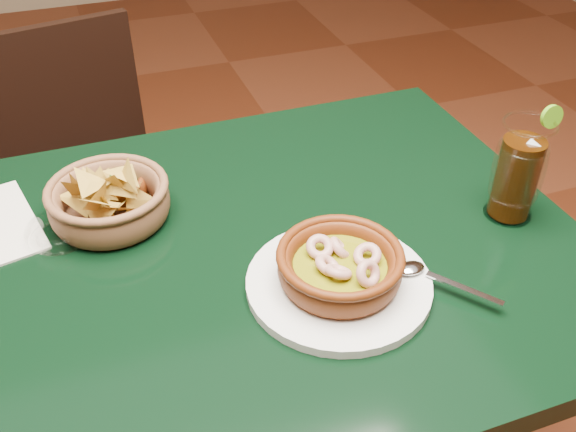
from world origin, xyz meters
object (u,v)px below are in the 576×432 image
object	(u,v)px
dining_table	(201,306)
chip_basket	(109,201)
shrimp_plate	(340,271)
cola_drink	(518,172)
dining_chair	(93,184)

from	to	relation	value
dining_table	chip_basket	size ratio (longest dim) A/B	5.32
shrimp_plate	cola_drink	xyz separation A→B (m)	(0.33, 0.07, 0.05)
shrimp_plate	cola_drink	world-z (taller)	cola_drink
dining_table	shrimp_plate	size ratio (longest dim) A/B	3.71
shrimp_plate	cola_drink	size ratio (longest dim) A/B	1.70
shrimp_plate	cola_drink	distance (m)	0.34
shrimp_plate	chip_basket	xyz separation A→B (m)	(-0.28, 0.27, 0.00)
dining_table	dining_chair	bearing A→B (deg)	99.96
dining_table	dining_chair	world-z (taller)	dining_chair
dining_table	shrimp_plate	xyz separation A→B (m)	(0.18, -0.13, 0.13)
dining_chair	cola_drink	distance (m)	1.06
chip_basket	dining_chair	bearing A→B (deg)	92.06
dining_table	shrimp_plate	distance (m)	0.26
dining_table	dining_chair	xyz separation A→B (m)	(-0.12, 0.70, -0.19)
chip_basket	cola_drink	distance (m)	0.65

